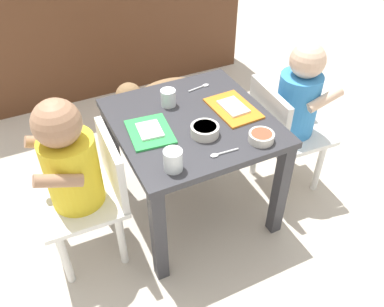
# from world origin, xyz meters

# --- Properties ---
(ground_plane) EXTENTS (7.00, 7.00, 0.00)m
(ground_plane) POSITION_xyz_m (0.00, 0.00, 0.00)
(ground_plane) COLOR beige
(kitchen_cabinet_back) EXTENTS (1.62, 0.31, 0.99)m
(kitchen_cabinet_back) POSITION_xyz_m (0.00, 1.19, 0.50)
(kitchen_cabinet_back) COLOR #56331E
(kitchen_cabinet_back) RESTS_ON ground
(dining_table) EXTENTS (0.55, 0.56, 0.46)m
(dining_table) POSITION_xyz_m (0.00, 0.00, 0.38)
(dining_table) COLOR #333338
(dining_table) RESTS_ON ground
(seated_child_left) EXTENTS (0.29, 0.29, 0.68)m
(seated_child_left) POSITION_xyz_m (-0.44, -0.03, 0.43)
(seated_child_left) COLOR white
(seated_child_left) RESTS_ON ground
(seated_child_right) EXTENTS (0.30, 0.30, 0.67)m
(seated_child_right) POSITION_xyz_m (0.43, -0.03, 0.42)
(seated_child_right) COLOR white
(seated_child_right) RESTS_ON ground
(dog) EXTENTS (0.47, 0.17, 0.31)m
(dog) POSITION_xyz_m (0.10, 0.56, 0.21)
(dog) COLOR olive
(dog) RESTS_ON ground
(food_tray_left) EXTENTS (0.16, 0.19, 0.02)m
(food_tray_left) POSITION_xyz_m (-0.16, -0.01, 0.46)
(food_tray_left) COLOR green
(food_tray_left) RESTS_ON dining_table
(food_tray_right) EXTENTS (0.15, 0.21, 0.02)m
(food_tray_right) POSITION_xyz_m (0.16, -0.01, 0.46)
(food_tray_right) COLOR orange
(food_tray_right) RESTS_ON dining_table
(water_cup_left) EXTENTS (0.06, 0.06, 0.06)m
(water_cup_left) POSITION_xyz_m (-0.04, 0.12, 0.48)
(water_cup_left) COLOR white
(water_cup_left) RESTS_ON dining_table
(water_cup_right) EXTENTS (0.06, 0.06, 0.07)m
(water_cup_right) POSITION_xyz_m (-0.17, -0.21, 0.49)
(water_cup_right) COLOR white
(water_cup_right) RESTS_ON dining_table
(cereal_bowl_right_side) EXTENTS (0.10, 0.10, 0.04)m
(cereal_bowl_right_side) POSITION_xyz_m (-0.00, -0.10, 0.48)
(cereal_bowl_right_side) COLOR silver
(cereal_bowl_right_side) RESTS_ON dining_table
(cereal_bowl_left_side) EXTENTS (0.09, 0.09, 0.03)m
(cereal_bowl_left_side) POSITION_xyz_m (0.15, -0.21, 0.47)
(cereal_bowl_left_side) COLOR silver
(cereal_bowl_left_side) RESTS_ON dining_table
(spoon_by_left_tray) EXTENTS (0.10, 0.03, 0.01)m
(spoon_by_left_tray) POSITION_xyz_m (0.13, 0.18, 0.46)
(spoon_by_left_tray) COLOR silver
(spoon_by_left_tray) RESTS_ON dining_table
(spoon_by_right_tray) EXTENTS (0.10, 0.02, 0.01)m
(spoon_by_right_tray) POSITION_xyz_m (0.00, -0.21, 0.46)
(spoon_by_right_tray) COLOR silver
(spoon_by_right_tray) RESTS_ON dining_table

